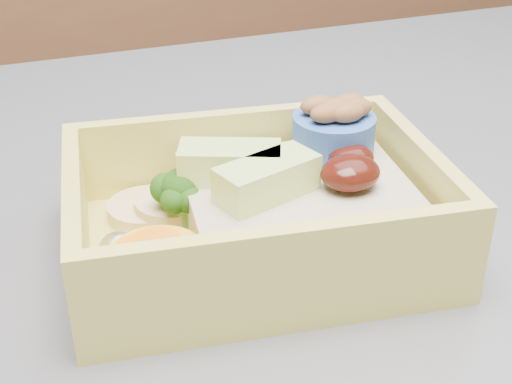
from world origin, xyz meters
name	(u,v)px	position (x,y,z in m)	size (l,w,h in m)	color
bento_box	(266,210)	(-0.15, -0.07, 0.95)	(0.23, 0.18, 0.08)	#DACE5A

